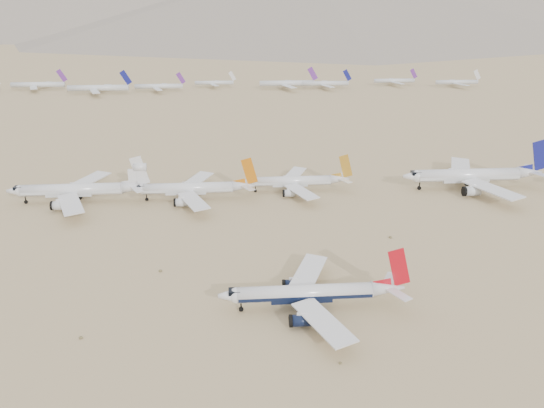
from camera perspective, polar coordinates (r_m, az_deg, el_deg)
The scene contains 8 objects.
ground at distance 134.50m, azimuth 0.47°, elevation -9.74°, with size 7000.00×7000.00×0.00m, color #978158.
main_airliner at distance 127.48m, azimuth 4.45°, elevation -9.52°, with size 43.27×42.26×15.27m.
row2_navy_widebody at distance 219.24m, azimuth 20.88°, elevation 2.90°, with size 53.69×52.50×19.10m.
row2_gold_tail at distance 202.66m, azimuth 2.66°, elevation 2.47°, with size 40.07×39.19×14.27m.
row2_orange_tail at distance 195.69m, azimuth -8.42°, elevation 1.68°, with size 43.74×42.78×15.60m.
row2_white_trijet at distance 203.19m, azimuth -19.97°, elevation 1.50°, with size 48.06×46.97×17.03m.
distant_storage_row at distance 438.93m, azimuth -8.74°, elevation 12.57°, with size 478.11×64.64×15.67m.
desert_scrub at distance 108.53m, azimuth 5.48°, elevation -18.35°, with size 261.14×121.67×0.63m.
Camera 1 is at (-9.91, -114.78, 69.42)m, focal length 35.00 mm.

